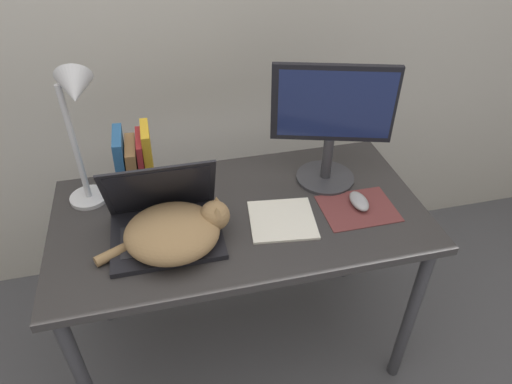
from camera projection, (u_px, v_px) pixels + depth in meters
desk at (240, 231)px, 1.58m from camera, size 1.23×0.64×0.74m
laptop at (165, 221)px, 1.41m from camera, size 0.34×0.27×0.26m
cat at (175, 231)px, 1.36m from camera, size 0.41×0.30×0.13m
external_monitor at (332, 120)px, 1.52m from camera, size 0.40×0.21×0.44m
mousepad at (358, 208)px, 1.54m from camera, size 0.25×0.19×0.00m
computer_mouse at (359, 201)px, 1.54m from camera, size 0.06×0.10×0.03m
book_row at (135, 164)px, 1.56m from camera, size 0.13×0.16×0.24m
desk_lamp at (77, 115)px, 1.36m from camera, size 0.17×0.17×0.49m
notepad at (282, 220)px, 1.49m from camera, size 0.23×0.23×0.01m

